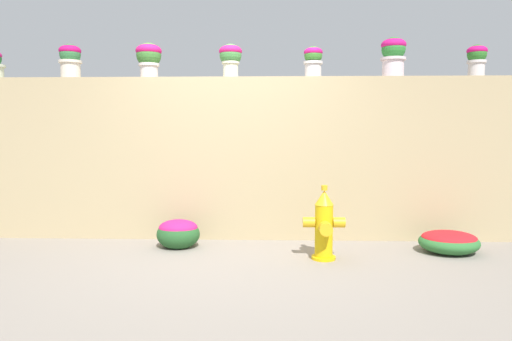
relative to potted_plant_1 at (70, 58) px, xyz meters
name	(u,v)px	position (x,y,z in m)	size (l,w,h in m)	color
ground_plane	(221,266)	(1.90, -1.16, -2.14)	(24.00, 24.00, 0.00)	gray
stone_wall	(231,159)	(1.90, 0.03, -1.19)	(6.57, 0.29, 1.91)	tan
potted_plant_1	(70,58)	(0.00, 0.00, 0.00)	(0.26, 0.26, 0.40)	beige
potted_plant_2	(149,57)	(0.92, 0.06, 0.02)	(0.31, 0.31, 0.42)	beige
potted_plant_3	(231,57)	(1.91, 0.00, 0.01)	(0.27, 0.27, 0.39)	beige
potted_plant_4	(313,59)	(2.87, 0.04, -0.02)	(0.23, 0.23, 0.36)	beige
potted_plant_5	(393,54)	(3.79, 0.01, 0.04)	(0.29, 0.29, 0.45)	silver
potted_plant_6	(477,58)	(4.76, 0.06, -0.01)	(0.23, 0.23, 0.37)	silver
fire_hydrant	(324,226)	(2.91, -0.90, -1.80)	(0.42, 0.34, 0.75)	gold
flower_bush_left	(449,241)	(4.27, -0.59, -2.02)	(0.63, 0.57, 0.24)	#2D6931
flower_bush_right	(178,232)	(1.35, -0.48, -1.97)	(0.48, 0.43, 0.33)	#245527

